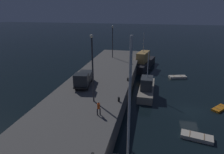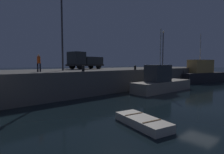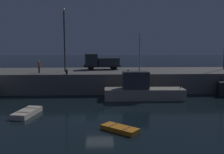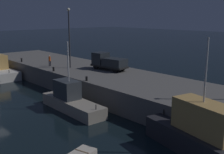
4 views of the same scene
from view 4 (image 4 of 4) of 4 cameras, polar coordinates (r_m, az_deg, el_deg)
pier_quay at (r=40.48m, az=-2.65°, el=-0.67°), size 56.37×10.70×2.66m
fishing_boat_blue at (r=22.62m, az=19.03°, el=-11.84°), size 12.32×5.58×8.94m
fishing_boat_white at (r=32.04m, az=-8.27°, el=-4.72°), size 9.41×2.65×7.68m
lamp_post_west at (r=42.60m, az=-8.60°, el=8.58°), size 0.44×0.44×8.78m
utility_truck at (r=40.97m, az=-0.78°, el=3.12°), size 5.83×2.80×2.42m
dockworker at (r=44.99m, az=-12.43°, el=3.37°), size 0.42×0.42×1.71m
bollard_west at (r=34.37m, az=-5.13°, el=-0.33°), size 0.28×0.28×0.54m
bollard_central at (r=50.60m, az=-17.72°, el=3.28°), size 0.28×0.28×0.60m
bollard_east at (r=40.94m, az=-11.68°, el=1.57°), size 0.28×0.28×0.60m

